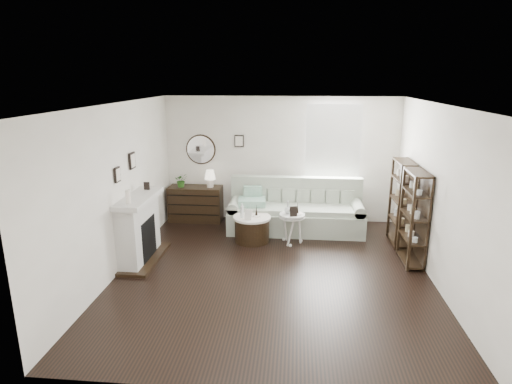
# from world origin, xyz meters

# --- Properties ---
(room) EXTENTS (5.50, 5.50, 5.50)m
(room) POSITION_xyz_m (0.73, 2.70, 1.60)
(room) COLOR black
(room) RESTS_ON ground
(fireplace) EXTENTS (0.50, 1.40, 1.84)m
(fireplace) POSITION_xyz_m (-2.32, 0.30, 0.54)
(fireplace) COLOR silver
(fireplace) RESTS_ON ground
(shelf_unit_far) EXTENTS (0.30, 0.80, 1.60)m
(shelf_unit_far) POSITION_xyz_m (2.33, 1.55, 0.80)
(shelf_unit_far) COLOR black
(shelf_unit_far) RESTS_ON ground
(shelf_unit_near) EXTENTS (0.30, 0.80, 1.60)m
(shelf_unit_near) POSITION_xyz_m (2.33, 0.65, 0.80)
(shelf_unit_near) COLOR black
(shelf_unit_near) RESTS_ON ground
(sofa) EXTENTS (2.74, 0.95, 1.06)m
(sofa) POSITION_xyz_m (0.35, 2.08, 0.35)
(sofa) COLOR #A2AE9B
(sofa) RESTS_ON ground
(quilt) EXTENTS (0.58, 0.49, 0.14)m
(quilt) POSITION_xyz_m (-0.55, 1.95, 0.62)
(quilt) COLOR #227F52
(quilt) RESTS_ON sofa
(suitcase) EXTENTS (0.68, 0.35, 0.43)m
(suitcase) POSITION_xyz_m (1.20, 2.04, 0.22)
(suitcase) COLOR brown
(suitcase) RESTS_ON ground
(dresser) EXTENTS (1.16, 0.50, 0.77)m
(dresser) POSITION_xyz_m (-1.85, 2.47, 0.39)
(dresser) COLOR black
(dresser) RESTS_ON ground
(table_lamp) EXTENTS (0.25, 0.25, 0.38)m
(table_lamp) POSITION_xyz_m (-1.51, 2.47, 0.96)
(table_lamp) COLOR beige
(table_lamp) RESTS_ON dresser
(potted_plant) EXTENTS (0.33, 0.31, 0.30)m
(potted_plant) POSITION_xyz_m (-2.13, 2.42, 0.92)
(potted_plant) COLOR #245618
(potted_plant) RESTS_ON dresser
(drum_table) EXTENTS (0.72, 0.72, 0.50)m
(drum_table) POSITION_xyz_m (-0.48, 1.35, 0.26)
(drum_table) COLOR black
(drum_table) RESTS_ON ground
(pedestal_table) EXTENTS (0.49, 0.49, 0.59)m
(pedestal_table) POSITION_xyz_m (0.29, 1.30, 0.54)
(pedestal_table) COLOR white
(pedestal_table) RESTS_ON ground
(eiffel_drum) EXTENTS (0.14, 0.14, 0.19)m
(eiffel_drum) POSITION_xyz_m (-0.40, 1.40, 0.60)
(eiffel_drum) COLOR black
(eiffel_drum) RESTS_ON drum_table
(bottle_drum) EXTENTS (0.07, 0.07, 0.29)m
(bottle_drum) POSITION_xyz_m (-0.66, 1.27, 0.65)
(bottle_drum) COLOR silver
(bottle_drum) RESTS_ON drum_table
(card_frame_drum) EXTENTS (0.15, 0.10, 0.19)m
(card_frame_drum) POSITION_xyz_m (-0.53, 1.17, 0.60)
(card_frame_drum) COLOR white
(card_frame_drum) RESTS_ON drum_table
(eiffel_ped) EXTENTS (0.13, 0.13, 0.20)m
(eiffel_ped) POSITION_xyz_m (0.38, 1.33, 0.69)
(eiffel_ped) COLOR black
(eiffel_ped) RESTS_ON pedestal_table
(flask_ped) EXTENTS (0.13, 0.13, 0.25)m
(flask_ped) POSITION_xyz_m (0.20, 1.32, 0.72)
(flask_ped) COLOR silver
(flask_ped) RESTS_ON pedestal_table
(card_frame_ped) EXTENTS (0.15, 0.10, 0.19)m
(card_frame_ped) POSITION_xyz_m (0.31, 1.17, 0.69)
(card_frame_ped) COLOR black
(card_frame_ped) RESTS_ON pedestal_table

